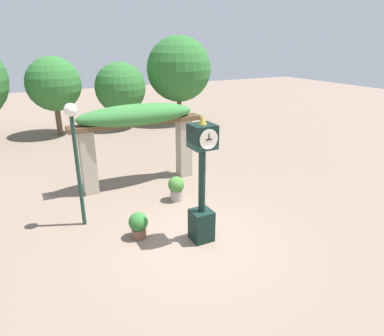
{
  "coord_description": "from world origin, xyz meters",
  "views": [
    {
      "loc": [
        -3.45,
        -6.49,
        4.65
      ],
      "look_at": [
        0.15,
        0.42,
        1.72
      ],
      "focal_mm": 32.0,
      "sensor_mm": 36.0,
      "label": 1
    }
  ],
  "objects": [
    {
      "name": "potted_plant_near_left",
      "position": [
        -1.2,
        0.71,
        0.37
      ],
      "size": [
        0.48,
        0.48,
        0.68
      ],
      "color": "brown",
      "rests_on": "ground"
    },
    {
      "name": "tree_line",
      "position": [
        -0.15,
        12.15,
        2.84
      ],
      "size": [
        14.55,
        3.9,
        4.93
      ],
      "color": "brown",
      "rests_on": "ground"
    },
    {
      "name": "pedestal_clock",
      "position": [
        0.15,
        -0.08,
        1.47
      ],
      "size": [
        0.54,
        0.59,
        3.13
      ],
      "color": "black",
      "rests_on": "ground"
    },
    {
      "name": "potted_plant_near_right",
      "position": [
        0.53,
        2.21,
        0.43
      ],
      "size": [
        0.5,
        0.5,
        0.78
      ],
      "color": "gray",
      "rests_on": "ground"
    },
    {
      "name": "lamp_post",
      "position": [
        -2.28,
        2.03,
        2.33
      ],
      "size": [
        0.32,
        0.32,
        3.25
      ],
      "color": "#19382D",
      "rests_on": "ground"
    },
    {
      "name": "ground_plane",
      "position": [
        0.0,
        0.0,
        0.0
      ],
      "size": [
        60.0,
        60.0,
        0.0
      ],
      "primitive_type": "plane",
      "color": "#7F6B5B"
    },
    {
      "name": "pergola",
      "position": [
        0.0,
        3.99,
        2.09
      ],
      "size": [
        4.4,
        1.04,
        2.74
      ],
      "color": "#A89E89",
      "rests_on": "ground"
    }
  ]
}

